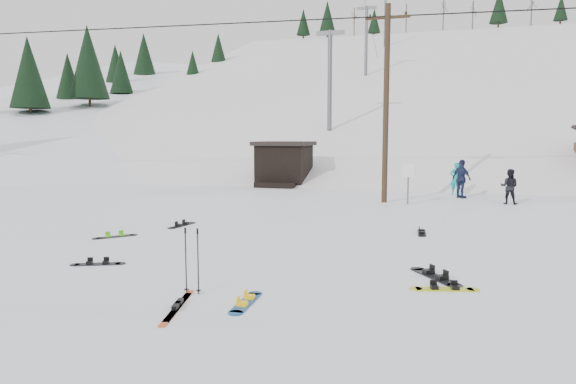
# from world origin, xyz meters

# --- Properties ---
(ground) EXTENTS (200.00, 200.00, 0.00)m
(ground) POSITION_xyz_m (0.00, 0.00, 0.00)
(ground) COLOR white
(ground) RESTS_ON ground
(ski_slope) EXTENTS (60.00, 85.24, 65.97)m
(ski_slope) POSITION_xyz_m (0.00, 55.00, -12.00)
(ski_slope) COLOR white
(ski_slope) RESTS_ON ground
(ridge_left) EXTENTS (47.54, 95.03, 58.38)m
(ridge_left) POSITION_xyz_m (-36.00, 48.00, -11.00)
(ridge_left) COLOR white
(ridge_left) RESTS_ON ground
(treeline_left) EXTENTS (20.00, 64.00, 10.00)m
(treeline_left) POSITION_xyz_m (-34.00, 40.00, 0.00)
(treeline_left) COLOR black
(treeline_left) RESTS_ON ground
(treeline_crest) EXTENTS (50.00, 6.00, 10.00)m
(treeline_crest) POSITION_xyz_m (0.00, 86.00, 0.00)
(treeline_crest) COLOR black
(treeline_crest) RESTS_ON ski_slope
(utility_pole) EXTENTS (2.00, 0.26, 9.00)m
(utility_pole) POSITION_xyz_m (2.00, 14.00, 4.68)
(utility_pole) COLOR #3A2819
(utility_pole) RESTS_ON ground
(trail_sign) EXTENTS (0.50, 0.09, 1.85)m
(trail_sign) POSITION_xyz_m (3.10, 13.58, 1.27)
(trail_sign) COLOR #595B60
(trail_sign) RESTS_ON ground
(lift_hut) EXTENTS (3.40, 4.10, 2.75)m
(lift_hut) POSITION_xyz_m (-5.00, 20.94, 1.36)
(lift_hut) COLOR black
(lift_hut) RESTS_ON ground
(lift_tower_near) EXTENTS (2.20, 0.36, 8.00)m
(lift_tower_near) POSITION_xyz_m (-4.00, 30.00, 7.86)
(lift_tower_near) COLOR #595B60
(lift_tower_near) RESTS_ON ski_slope
(lift_tower_mid) EXTENTS (2.20, 0.36, 8.00)m
(lift_tower_mid) POSITION_xyz_m (-4.00, 50.00, 14.36)
(lift_tower_mid) COLOR #595B60
(lift_tower_mid) RESTS_ON ski_slope
(lift_tower_far) EXTENTS (2.20, 0.36, 8.00)m
(lift_tower_far) POSITION_xyz_m (-4.00, 70.00, 20.86)
(lift_tower_far) COLOR #595B60
(lift_tower_far) RESTS_ON ski_slope
(hero_snowboard) EXTENTS (0.32, 1.41, 0.10)m
(hero_snowboard) POSITION_xyz_m (1.07, -1.49, 0.03)
(hero_snowboard) COLOR #164990
(hero_snowboard) RESTS_ON ground
(hero_skis) EXTENTS (0.56, 1.94, 0.10)m
(hero_skis) POSITION_xyz_m (-0.03, -2.06, 0.03)
(hero_skis) COLOR #AF3D11
(hero_skis) RESTS_ON ground
(ski_poles) EXTENTS (0.36, 0.09, 1.30)m
(ski_poles) POSITION_xyz_m (-0.17, -1.20, 0.67)
(ski_poles) COLOR black
(ski_poles) RESTS_ON ground
(board_scatter_a) EXTENTS (1.21, 0.66, 0.09)m
(board_scatter_a) POSITION_xyz_m (-3.40, 0.20, 0.02)
(board_scatter_a) COLOR black
(board_scatter_a) RESTS_ON ground
(board_scatter_b) EXTENTS (0.43, 1.42, 0.10)m
(board_scatter_b) POSITION_xyz_m (-4.04, 5.61, 0.03)
(board_scatter_b) COLOR black
(board_scatter_b) RESTS_ON ground
(board_scatter_c) EXTENTS (1.00, 1.08, 0.10)m
(board_scatter_c) POSITION_xyz_m (-5.05, 3.24, 0.02)
(board_scatter_c) COLOR black
(board_scatter_c) RESTS_ON ground
(board_scatter_d) EXTENTS (1.12, 1.46, 0.12)m
(board_scatter_d) POSITION_xyz_m (4.41, 1.31, 0.03)
(board_scatter_d) COLOR black
(board_scatter_d) RESTS_ON ground
(board_scatter_e) EXTENTS (1.37, 0.53, 0.10)m
(board_scatter_e) POSITION_xyz_m (4.60, 0.43, 0.03)
(board_scatter_e) COLOR #D0DA18
(board_scatter_e) RESTS_ON ground
(board_scatter_f) EXTENTS (0.31, 1.33, 0.09)m
(board_scatter_f) POSITION_xyz_m (3.95, 6.55, 0.02)
(board_scatter_f) COLOR black
(board_scatter_f) RESTS_ON ground
(skier_teal) EXTENTS (0.67, 0.49, 1.70)m
(skier_teal) POSITION_xyz_m (5.29, 18.22, 0.85)
(skier_teal) COLOR #0E9088
(skier_teal) RESTS_ON ground
(skier_dark) EXTENTS (0.91, 0.78, 1.60)m
(skier_dark) POSITION_xyz_m (7.51, 14.96, 0.80)
(skier_dark) COLOR black
(skier_dark) RESTS_ON ground
(skier_navy) EXTENTS (1.13, 1.13, 1.93)m
(skier_navy) POSITION_xyz_m (5.51, 16.71, 0.96)
(skier_navy) COLOR #1B2344
(skier_navy) RESTS_ON ground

